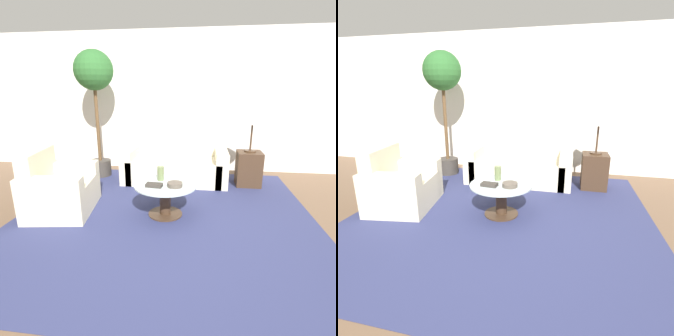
# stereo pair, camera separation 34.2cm
# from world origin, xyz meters

# --- Properties ---
(ground_plane) EXTENTS (14.00, 14.00, 0.00)m
(ground_plane) POSITION_xyz_m (0.00, 0.00, 0.00)
(ground_plane) COLOR brown
(wall_back) EXTENTS (10.00, 0.06, 2.60)m
(wall_back) POSITION_xyz_m (0.00, 2.86, 1.30)
(wall_back) COLOR white
(wall_back) RESTS_ON ground_plane
(rug) EXTENTS (3.70, 3.64, 0.01)m
(rug) POSITION_xyz_m (0.00, 0.73, 0.00)
(rug) COLOR navy
(rug) RESTS_ON ground_plane
(sofa_main) EXTENTS (1.76, 0.82, 0.85)m
(sofa_main) POSITION_xyz_m (-0.02, 2.13, 0.28)
(sofa_main) COLOR beige
(sofa_main) RESTS_ON ground_plane
(armchair) EXTENTS (0.88, 1.03, 0.81)m
(armchair) POSITION_xyz_m (-1.41, 0.68, 0.27)
(armchair) COLOR beige
(armchair) RESTS_ON ground_plane
(coffee_table) EXTENTS (0.79, 0.79, 0.42)m
(coffee_table) POSITION_xyz_m (0.00, 0.73, 0.27)
(coffee_table) COLOR #422D1E
(coffee_table) RESTS_ON ground_plane
(side_table) EXTENTS (0.39, 0.39, 0.57)m
(side_table) POSITION_xyz_m (1.21, 2.01, 0.28)
(side_table) COLOR #422D1E
(side_table) RESTS_ON ground_plane
(table_lamp) EXTENTS (0.34, 0.34, 0.66)m
(table_lamp) POSITION_xyz_m (1.21, 2.01, 1.11)
(table_lamp) COLOR #422D1E
(table_lamp) RESTS_ON side_table
(potted_plant) EXTENTS (0.66, 0.66, 2.19)m
(potted_plant) POSITION_xyz_m (-1.42, 2.19, 1.64)
(potted_plant) COLOR #3D3833
(potted_plant) RESTS_ON ground_plane
(vase) EXTENTS (0.08, 0.08, 0.18)m
(vase) POSITION_xyz_m (-0.08, 0.86, 0.51)
(vase) COLOR #6B7A4C
(vase) RESTS_ON coffee_table
(bowl) EXTENTS (0.19, 0.19, 0.05)m
(bowl) POSITION_xyz_m (0.13, 0.66, 0.44)
(bowl) COLOR brown
(bowl) RESTS_ON coffee_table
(book_stack) EXTENTS (0.21, 0.13, 0.04)m
(book_stack) POSITION_xyz_m (-0.12, 0.63, 0.43)
(book_stack) COLOR #38332D
(book_stack) RESTS_ON coffee_table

